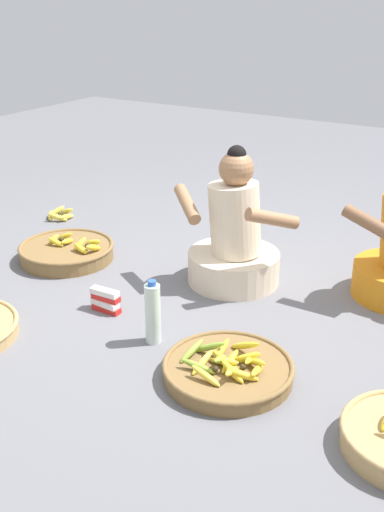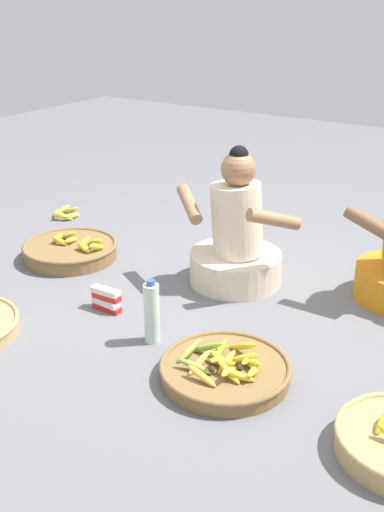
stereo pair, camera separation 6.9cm
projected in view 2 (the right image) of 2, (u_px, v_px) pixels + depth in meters
The scene contains 7 objects.
ground_plane at pixel (212, 303), 3.32m from camera, with size 10.00×10.00×0.00m, color slate.
vendor_woman_front at pixel (236, 241), 3.46m from camera, with size 0.76×0.52×0.79m.
banana_basket_back_left at pixel (225, 369), 2.66m from camera, with size 0.57×0.57×0.15m.
banana_basket_near_vendor at pixel (71, 250), 3.85m from camera, with size 0.59×0.59×0.16m.
loose_bananas_back_right at pixel (65, 213), 4.55m from camera, with size 0.22×0.21×0.09m.
water_bottle at pixel (152, 313), 2.90m from camera, with size 0.07×0.07×0.32m.
packet_carton_stack at pixel (106, 299), 3.23m from camera, with size 0.17×0.07×0.12m.
Camera 2 is at (1.51, -2.52, 1.55)m, focal length 43.45 mm.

